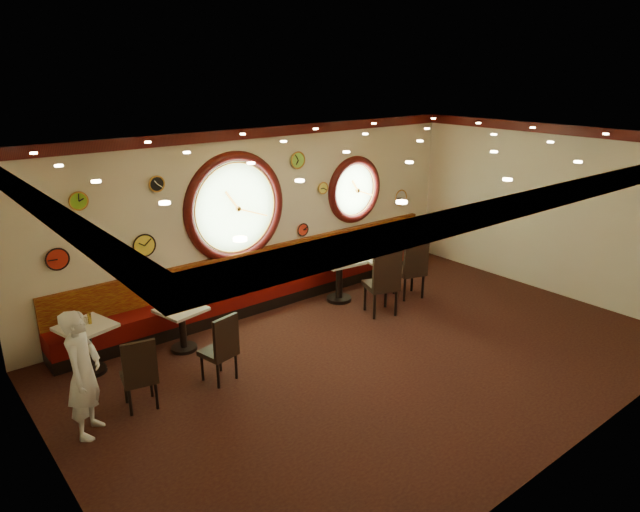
{
  "coord_description": "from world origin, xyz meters",
  "views": [
    {
      "loc": [
        -5.52,
        -5.5,
        4.2
      ],
      "look_at": [
        -0.46,
        0.8,
        1.5
      ],
      "focal_mm": 32.0,
      "sensor_mm": 36.0,
      "label": 1
    }
  ],
  "objects": [
    {
      "name": "wall_clock_7",
      "position": [
        0.85,
        2.96,
        1.2
      ],
      "size": [
        0.24,
        0.03,
        0.24
      ],
      "primitive_type": "cylinder",
      "rotation": [
        1.57,
        0.0,
        0.0
      ],
      "color": "red",
      "rests_on": "wall_back"
    },
    {
      "name": "chair_b",
      "position": [
        -2.17,
        0.82,
        0.58
      ],
      "size": [
        0.5,
        0.5,
        0.62
      ],
      "rotation": [
        0.0,
        0.0,
        0.21
      ],
      "color": "black",
      "rests_on": "floor"
    },
    {
      "name": "porthole_left_frame",
      "position": [
        -0.6,
        2.98,
        1.85
      ],
      "size": [
        1.98,
        0.18,
        1.98
      ],
      "primitive_type": "torus",
      "rotation": [
        1.57,
        0.0,
        0.0
      ],
      "color": "#3B0B0A",
      "rests_on": "wall_back"
    },
    {
      "name": "porthole_left_ring",
      "position": [
        -0.6,
        2.95,
        1.85
      ],
      "size": [
        1.61,
        0.03,
        1.61
      ],
      "primitive_type": "torus",
      "rotation": [
        1.57,
        0.0,
        0.0
      ],
      "color": "#CC8930",
      "rests_on": "wall_back"
    },
    {
      "name": "wall_clock_6",
      "position": [
        -3.2,
        2.96,
        2.35
      ],
      "size": [
        0.26,
        0.03,
        0.26
      ],
      "primitive_type": "cylinder",
      "rotation": [
        1.57,
        0.0,
        0.0
      ],
      "color": "#7EC427",
      "rests_on": "wall_back"
    },
    {
      "name": "wall_clock_4",
      "position": [
        -2.3,
        2.96,
        1.5
      ],
      "size": [
        0.36,
        0.03,
        0.36
      ],
      "primitive_type": "cylinder",
      "rotation": [
        1.57,
        0.0,
        0.0
      ],
      "color": "yellow",
      "rests_on": "wall_back"
    },
    {
      "name": "wall_clock_1",
      "position": [
        -3.6,
        2.96,
        1.55
      ],
      "size": [
        0.32,
        0.03,
        0.32
      ],
      "primitive_type": "cylinder",
      "rotation": [
        1.57,
        0.0,
        0.0
      ],
      "color": "red",
      "rests_on": "wall_back"
    },
    {
      "name": "wall_back",
      "position": [
        0.0,
        3.0,
        1.6
      ],
      "size": [
        9.0,
        0.02,
        3.2
      ],
      "primitive_type": "cube",
      "color": "beige",
      "rests_on": "floor"
    },
    {
      "name": "table_b",
      "position": [
        -2.18,
        2.04,
        0.44
      ],
      "size": [
        0.75,
        0.75,
        0.7
      ],
      "color": "black",
      "rests_on": "floor"
    },
    {
      "name": "chair_a",
      "position": [
        -3.32,
        0.87,
        0.57
      ],
      "size": [
        0.49,
        0.49,
        0.62
      ],
      "rotation": [
        0.0,
        0.0,
        -0.2
      ],
      "color": "black",
      "rests_on": "floor"
    },
    {
      "name": "condiment_c_salt",
      "position": [
        0.85,
        2.09,
        0.87
      ],
      "size": [
        0.04,
        0.04,
        0.1
      ],
      "primitive_type": "cylinder",
      "color": "silver",
      "rests_on": "table_c"
    },
    {
      "name": "condiment_d_salt",
      "position": [
        1.85,
        1.97,
        0.72
      ],
      "size": [
        0.04,
        0.04,
        0.1
      ],
      "primitive_type": "cylinder",
      "color": "silver",
      "rests_on": "table_d"
    },
    {
      "name": "wall_clock_2",
      "position": [
        3.55,
        2.96,
        1.45
      ],
      "size": [
        0.34,
        0.03,
        0.34
      ],
      "primitive_type": "cylinder",
      "rotation": [
        1.57,
        0.0,
        0.0
      ],
      "color": "white",
      "rests_on": "wall_back"
    },
    {
      "name": "molding_left",
      "position": [
        -4.45,
        0.0,
        3.11
      ],
      "size": [
        0.1,
        6.0,
        0.18
      ],
      "primitive_type": "cube",
      "color": "#3B0B0A",
      "rests_on": "wall_back"
    },
    {
      "name": "porthole_right_frame",
      "position": [
        2.2,
        2.98,
        1.8
      ],
      "size": [
        1.38,
        0.18,
        1.38
      ],
      "primitive_type": "torus",
      "rotation": [
        1.57,
        0.0,
        0.0
      ],
      "color": "#3B0B0A",
      "rests_on": "wall_back"
    },
    {
      "name": "banquette_base",
      "position": [
        0.0,
        2.72,
        0.1
      ],
      "size": [
        8.0,
        0.55,
        0.2
      ],
      "primitive_type": "cube",
      "color": "black",
      "rests_on": "floor"
    },
    {
      "name": "wall_clock_3",
      "position": [
        -2.0,
        2.96,
        2.45
      ],
      "size": [
        0.24,
        0.03,
        0.24
      ],
      "primitive_type": "cylinder",
      "rotation": [
        1.57,
        0.0,
        0.0
      ],
      "color": "black",
      "rests_on": "wall_back"
    },
    {
      "name": "chair_c",
      "position": [
        1.14,
        1.02,
        0.72
      ],
      "size": [
        0.67,
        0.67,
        0.78
      ],
      "rotation": [
        0.0,
        0.0,
        -0.34
      ],
      "color": "black",
      "rests_on": "floor"
    },
    {
      "name": "condiment_c_pepper",
      "position": [
        1.0,
        2.03,
        0.87
      ],
      "size": [
        0.04,
        0.04,
        0.11
      ],
      "primitive_type": "cylinder",
      "color": "silver",
      "rests_on": "table_c"
    },
    {
      "name": "wall_clock_0",
      "position": [
        0.75,
        2.96,
        2.55
      ],
      "size": [
        0.3,
        0.03,
        0.3
      ],
      "primitive_type": "cylinder",
      "rotation": [
        1.57,
        0.0,
        0.0
      ],
      "color": "#93E046",
      "rests_on": "wall_back"
    },
    {
      "name": "porthole_right_glass",
      "position": [
        2.2,
        3.0,
        1.8
      ],
      "size": [
        1.1,
        0.02,
        1.1
      ],
      "primitive_type": "cylinder",
      "rotation": [
        1.57,
        0.0,
        0.0
      ],
      "color": "#93C978",
      "rests_on": "wall_back"
    },
    {
      "name": "condiment_a_pepper",
      "position": [
        -3.51,
        2.26,
        0.8
      ],
      "size": [
        0.04,
        0.04,
        0.11
      ],
      "primitive_type": "cylinder",
      "color": "silver",
      "rests_on": "table_a"
    },
    {
      "name": "banquette_seat",
      "position": [
        0.0,
        2.72,
        0.35
      ],
      "size": [
        8.0,
        0.55,
        0.3
      ],
      "primitive_type": "cube",
      "color": "#5C0907",
      "rests_on": "banquette_base"
    },
    {
      "name": "banquette_back",
      "position": [
        0.0,
        2.94,
        0.75
      ],
      "size": [
        8.0,
        0.1,
        0.55
      ],
      "primitive_type": "cube",
      "color": "#610C07",
      "rests_on": "wall_back"
    },
    {
      "name": "condiment_d_bottle",
      "position": [
        2.02,
        2.05,
        0.76
      ],
      "size": [
        0.06,
        0.06,
        0.18
      ],
      "primitive_type": "cylinder",
      "color": "gold",
      "rests_on": "table_d"
    },
    {
      "name": "porthole_right_ring",
      "position": [
        2.2,
        2.95,
        1.8
      ],
      "size": [
        1.09,
        0.03,
        1.09
      ],
      "primitive_type": "torus",
      "rotation": [
        1.57,
        0.0,
        0.0
      ],
      "color": "#CC8930",
      "rests_on": "wall_back"
    },
    {
      "name": "waiter",
      "position": [
        -4.0,
        0.79,
        0.8
      ],
      "size": [
        0.66,
        0.69,
        1.6
      ],
      "primitive_type": "imported",
      "rotation": [
        0.0,
        0.0,
        0.89
      ],
      "color": "white",
      "rests_on": "floor"
    },
    {
      "name": "condiment_a_salt",
      "position": [
        -3.57,
        2.32,
        0.79
      ],
      "size": [
        0.04,
        0.04,
        0.11
      ],
      "primitive_type": "cylinder",
      "color": "silver",
      "rests_on": "table_a"
    },
    {
      "name": "molding_right",
      "position": [
        4.45,
        0.0,
        3.11
      ],
      "size": [
        0.1,
        6.0,
        0.18
      ],
      "primitive_type": "cube",
      "color": "#3B0B0A",
      "rests_on": "wall_back"
    },
    {
      "name": "molding_back",
      "position": [
        0.0,
        2.95,
        3.11
      ],
      "size": [
        9.0,
        0.1,
        0.18
      ],
      "primitive_type": "cube",
      "color": "#3B0B0A",
      "rests_on": "wall_back"
    },
    {
      "name": "table_d",
      "position": [
        1.94,
        1.97,
        0.43
      ],
      "size": [
        0.75,
        0.75,
        0.67
      ],
      "color": "black",
      "rests_on": "floor"
    },
    {
      "name": "ceiling",
      "position": [
        0.0,
        0.0,
        3.2
      ],
      "size": [
        9.0,
        6.0,
        0.02
      ],
      "primitive_type": "cube",
      "color": "gold",
      "rests_on": "wall_back"
    },
    {
      "name": "table_c",
      "position": [
        0.98,
        2.02,
        0.52
      ],
      "size": [
        0.83,
        0.83,
        0.82
      ],
      "color": "black",
      "rests_on": "floor"
    },
    {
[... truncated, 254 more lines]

